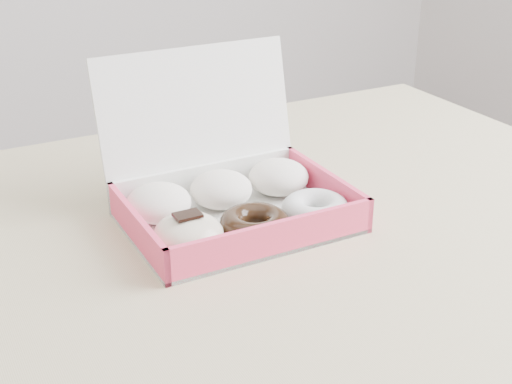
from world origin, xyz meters
name	(u,v)px	position (x,y,z in m)	size (l,w,h in m)	color
table	(224,281)	(0.00, 0.00, 0.67)	(1.20, 0.80, 0.75)	tan
donut_box	(229,196)	(0.02, 0.02, 0.78)	(0.27, 0.24, 0.20)	white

